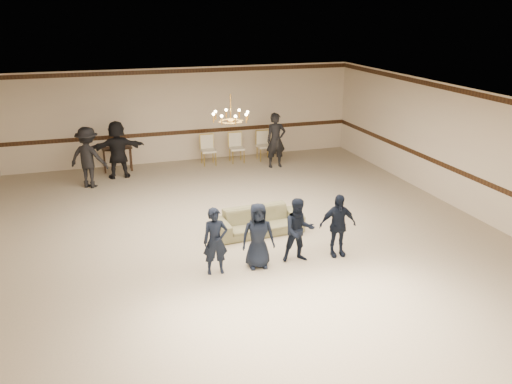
{
  "coord_description": "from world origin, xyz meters",
  "views": [
    {
      "loc": [
        -3.4,
        -11.41,
        5.2
      ],
      "look_at": [
        0.15,
        -0.5,
        1.25
      ],
      "focal_mm": 38.41,
      "sensor_mm": 36.0,
      "label": 1
    }
  ],
  "objects_px": {
    "boy_a": "(215,241)",
    "banquet_chair_left": "(208,150)",
    "boy_b": "(258,236)",
    "adult_mid": "(118,149)",
    "chandelier": "(231,108)",
    "banquet_chair_mid": "(237,148)",
    "boy_d": "(338,225)",
    "console_table": "(118,159)",
    "adult_right": "(276,140)",
    "settee": "(259,221)",
    "boy_c": "(299,230)",
    "banquet_chair_right": "(264,146)",
    "adult_left": "(88,157)"
  },
  "relations": [
    {
      "from": "banquet_chair_mid",
      "to": "console_table",
      "type": "xyz_separation_m",
      "value": [
        -4.0,
        0.2,
        -0.1
      ]
    },
    {
      "from": "boy_d",
      "to": "banquet_chair_mid",
      "type": "relative_size",
      "value": 1.4
    },
    {
      "from": "boy_a",
      "to": "console_table",
      "type": "xyz_separation_m",
      "value": [
        -1.31,
        8.01,
        -0.3
      ]
    },
    {
      "from": "chandelier",
      "to": "banquet_chair_left",
      "type": "height_order",
      "value": "chandelier"
    },
    {
      "from": "chandelier",
      "to": "banquet_chair_mid",
      "type": "relative_size",
      "value": 0.94
    },
    {
      "from": "adult_left",
      "to": "adult_mid",
      "type": "height_order",
      "value": "same"
    },
    {
      "from": "settee",
      "to": "boy_b",
      "type": "bearing_deg",
      "value": -112.41
    },
    {
      "from": "boy_b",
      "to": "adult_mid",
      "type": "relative_size",
      "value": 0.77
    },
    {
      "from": "chandelier",
      "to": "banquet_chair_left",
      "type": "distance_m",
      "value": 5.74
    },
    {
      "from": "banquet_chair_mid",
      "to": "settee",
      "type": "bearing_deg",
      "value": -96.57
    },
    {
      "from": "adult_right",
      "to": "console_table",
      "type": "bearing_deg",
      "value": 167.59
    },
    {
      "from": "boy_a",
      "to": "boy_c",
      "type": "relative_size",
      "value": 1.0
    },
    {
      "from": "boy_a",
      "to": "console_table",
      "type": "height_order",
      "value": "boy_a"
    },
    {
      "from": "banquet_chair_right",
      "to": "settee",
      "type": "bearing_deg",
      "value": -110.49
    },
    {
      "from": "boy_a",
      "to": "banquet_chair_mid",
      "type": "xyz_separation_m",
      "value": [
        2.69,
        7.81,
        -0.2
      ]
    },
    {
      "from": "boy_b",
      "to": "boy_c",
      "type": "bearing_deg",
      "value": 6.56
    },
    {
      "from": "settee",
      "to": "banquet_chair_mid",
      "type": "bearing_deg",
      "value": 75.14
    },
    {
      "from": "settee",
      "to": "console_table",
      "type": "xyz_separation_m",
      "value": [
        -2.78,
        6.34,
        0.09
      ]
    },
    {
      "from": "banquet_chair_mid",
      "to": "banquet_chair_right",
      "type": "height_order",
      "value": "same"
    },
    {
      "from": "adult_right",
      "to": "console_table",
      "type": "xyz_separation_m",
      "value": [
        -5.08,
        1.15,
        -0.51
      ]
    },
    {
      "from": "boy_d",
      "to": "adult_right",
      "type": "bearing_deg",
      "value": 86.59
    },
    {
      "from": "boy_b",
      "to": "boy_c",
      "type": "relative_size",
      "value": 1.0
    },
    {
      "from": "boy_d",
      "to": "adult_mid",
      "type": "xyz_separation_m",
      "value": [
        -4.02,
        7.25,
        0.21
      ]
    },
    {
      "from": "settee",
      "to": "banquet_chair_left",
      "type": "xyz_separation_m",
      "value": [
        0.22,
        6.14,
        0.2
      ]
    },
    {
      "from": "banquet_chair_mid",
      "to": "console_table",
      "type": "distance_m",
      "value": 4.01
    },
    {
      "from": "boy_b",
      "to": "banquet_chair_left",
      "type": "bearing_deg",
      "value": 90.74
    },
    {
      "from": "adult_left",
      "to": "adult_mid",
      "type": "relative_size",
      "value": 1.0
    },
    {
      "from": "boy_d",
      "to": "console_table",
      "type": "relative_size",
      "value": 1.47
    },
    {
      "from": "settee",
      "to": "banquet_chair_right",
      "type": "xyz_separation_m",
      "value": [
        2.22,
        6.14,
        0.2
      ]
    },
    {
      "from": "adult_mid",
      "to": "boy_a",
      "type": "bearing_deg",
      "value": 99.79
    },
    {
      "from": "boy_c",
      "to": "banquet_chair_right",
      "type": "xyz_separation_m",
      "value": [
        1.89,
        7.81,
        -0.2
      ]
    },
    {
      "from": "boy_d",
      "to": "banquet_chair_mid",
      "type": "height_order",
      "value": "boy_d"
    },
    {
      "from": "boy_a",
      "to": "adult_left",
      "type": "relative_size",
      "value": 0.77
    },
    {
      "from": "boy_d",
      "to": "settee",
      "type": "bearing_deg",
      "value": 131.87
    },
    {
      "from": "chandelier",
      "to": "adult_left",
      "type": "height_order",
      "value": "chandelier"
    },
    {
      "from": "adult_left",
      "to": "boy_b",
      "type": "bearing_deg",
      "value": 146.37
    },
    {
      "from": "adult_left",
      "to": "banquet_chair_right",
      "type": "relative_size",
      "value": 1.82
    },
    {
      "from": "settee",
      "to": "banquet_chair_mid",
      "type": "xyz_separation_m",
      "value": [
        1.22,
        6.14,
        0.2
      ]
    },
    {
      "from": "boy_b",
      "to": "banquet_chair_mid",
      "type": "relative_size",
      "value": 1.4
    },
    {
      "from": "adult_left",
      "to": "banquet_chair_right",
      "type": "height_order",
      "value": "adult_left"
    },
    {
      "from": "settee",
      "to": "banquet_chair_right",
      "type": "height_order",
      "value": "banquet_chair_right"
    },
    {
      "from": "boy_d",
      "to": "console_table",
      "type": "distance_m",
      "value": 8.96
    },
    {
      "from": "console_table",
      "to": "adult_mid",
      "type": "bearing_deg",
      "value": -95.49
    },
    {
      "from": "adult_right",
      "to": "adult_left",
      "type": "bearing_deg",
      "value": -176.74
    },
    {
      "from": "boy_b",
      "to": "banquet_chair_left",
      "type": "distance_m",
      "value": 7.85
    },
    {
      "from": "adult_mid",
      "to": "adult_right",
      "type": "height_order",
      "value": "same"
    },
    {
      "from": "chandelier",
      "to": "banquet_chair_left",
      "type": "xyz_separation_m",
      "value": [
        0.62,
        5.19,
        -2.38
      ]
    },
    {
      "from": "boy_a",
      "to": "banquet_chair_left",
      "type": "bearing_deg",
      "value": 81.79
    },
    {
      "from": "boy_b",
      "to": "chandelier",
      "type": "bearing_deg",
      "value": 92.76
    },
    {
      "from": "boy_a",
      "to": "adult_mid",
      "type": "xyz_separation_m",
      "value": [
        -1.32,
        7.25,
        0.21
      ]
    }
  ]
}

